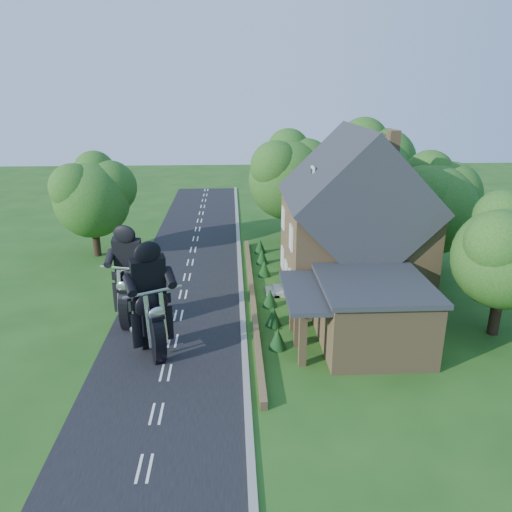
{
  "coord_description": "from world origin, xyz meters",
  "views": [
    {
      "loc": [
        3.13,
        -22.94,
        12.41
      ],
      "look_at": [
        4.53,
        5.08,
        2.8
      ],
      "focal_mm": 35.0,
      "sensor_mm": 36.0,
      "label": 1
    }
  ],
  "objects_px": {
    "house": "(353,226)",
    "motorcycle_follow": "(133,310)",
    "garden_wall": "(252,297)",
    "motorcycle_lead": "(153,340)",
    "annex": "(369,312)"
  },
  "relations": [
    {
      "from": "garden_wall",
      "to": "motorcycle_follow",
      "type": "height_order",
      "value": "motorcycle_follow"
    },
    {
      "from": "house",
      "to": "garden_wall",
      "type": "bearing_deg",
      "value": -170.83
    },
    {
      "from": "garden_wall",
      "to": "motorcycle_follow",
      "type": "relative_size",
      "value": 12.05
    },
    {
      "from": "garden_wall",
      "to": "motorcycle_lead",
      "type": "relative_size",
      "value": 11.68
    },
    {
      "from": "annex",
      "to": "garden_wall",
      "type": "bearing_deg",
      "value": 133.84
    },
    {
      "from": "house",
      "to": "motorcycle_lead",
      "type": "xyz_separation_m",
      "value": [
        -11.25,
        -7.42,
        -3.47
      ]
    },
    {
      "from": "garden_wall",
      "to": "house",
      "type": "xyz_separation_m",
      "value": [
        6.19,
        1.0,
        4.14
      ]
    },
    {
      "from": "annex",
      "to": "motorcycle_lead",
      "type": "relative_size",
      "value": 3.74
    },
    {
      "from": "house",
      "to": "motorcycle_lead",
      "type": "bearing_deg",
      "value": -146.58
    },
    {
      "from": "garden_wall",
      "to": "motorcycle_lead",
      "type": "bearing_deg",
      "value": -128.21
    },
    {
      "from": "house",
      "to": "annex",
      "type": "bearing_deg",
      "value": -95.24
    },
    {
      "from": "motorcycle_lead",
      "to": "motorcycle_follow",
      "type": "height_order",
      "value": "motorcycle_lead"
    },
    {
      "from": "garden_wall",
      "to": "annex",
      "type": "height_order",
      "value": "annex"
    },
    {
      "from": "annex",
      "to": "motorcycle_follow",
      "type": "xyz_separation_m",
      "value": [
        -12.21,
        2.86,
        -0.92
      ]
    },
    {
      "from": "house",
      "to": "motorcycle_follow",
      "type": "xyz_separation_m",
      "value": [
        -12.83,
        -3.94,
        -3.49
      ]
    }
  ]
}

